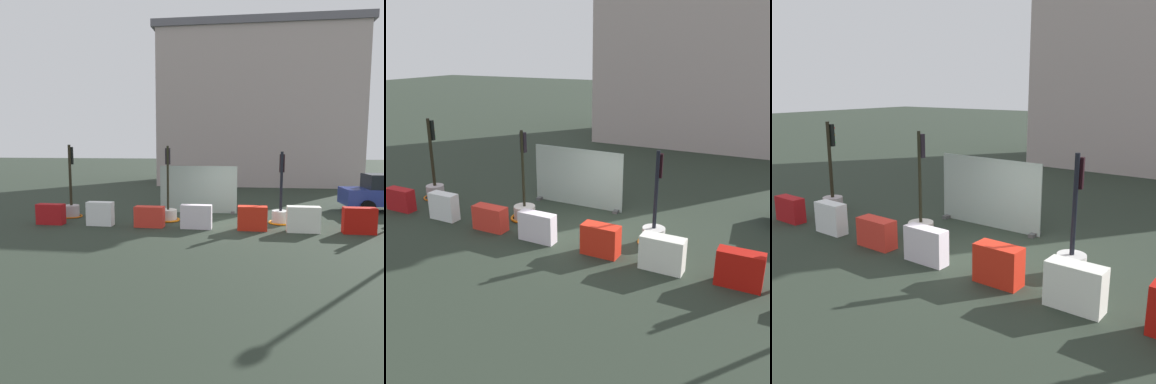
{
  "view_description": "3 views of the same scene",
  "coord_description": "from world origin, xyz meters",
  "views": [
    {
      "loc": [
        0.78,
        -15.45,
        3.16
      ],
      "look_at": [
        -1.43,
        0.58,
        1.11
      ],
      "focal_mm": 36.94,
      "sensor_mm": 36.0,
      "label": 1
    },
    {
      "loc": [
        5.43,
        -11.37,
        5.51
      ],
      "look_at": [
        -0.5,
        0.35,
        1.12
      ],
      "focal_mm": 40.69,
      "sensor_mm": 36.0,
      "label": 2
    },
    {
      "loc": [
        5.66,
        -8.89,
        4.18
      ],
      "look_at": [
        -1.2,
        0.49,
        1.39
      ],
      "focal_mm": 41.29,
      "sensor_mm": 36.0,
      "label": 3
    }
  ],
  "objects": [
    {
      "name": "construction_barrier_6",
      "position": [
        4.69,
        -1.35,
        0.46
      ],
      "size": [
        1.1,
        0.45,
        0.92
      ],
      "color": "#B4110B",
      "rests_on": "ground_plane"
    },
    {
      "name": "construction_barrier_3",
      "position": [
        -1.01,
        -1.31,
        0.44
      ],
      "size": [
        1.15,
        0.39,
        0.88
      ],
      "color": "silver",
      "rests_on": "ground_plane"
    },
    {
      "name": "site_fence_panel",
      "position": [
        -1.34,
        1.99,
        1.0
      ],
      "size": [
        3.46,
        0.5,
        2.11
      ],
      "color": "#94A59C",
      "rests_on": "ground_plane"
    },
    {
      "name": "traffic_light_0",
      "position": [
        -6.56,
        0.24,
        0.52
      ],
      "size": [
        0.92,
        0.92,
        3.05
      ],
      "color": "#B4A6A9",
      "rests_on": "ground_plane"
    },
    {
      "name": "construction_barrier_1",
      "position": [
        -4.72,
        -1.25,
        0.45
      ],
      "size": [
        1.0,
        0.41,
        0.9
      ],
      "color": "white",
      "rests_on": "ground_plane"
    },
    {
      "name": "traffic_light_1",
      "position": [
        -2.33,
        -0.02,
        0.42
      ],
      "size": [
        0.96,
        0.96,
        3.01
      ],
      "color": "silver",
      "rests_on": "ground_plane"
    },
    {
      "name": "construction_barrier_2",
      "position": [
        -2.79,
        -1.27,
        0.39
      ],
      "size": [
        1.1,
        0.48,
        0.77
      ],
      "color": "red",
      "rests_on": "ground_plane"
    },
    {
      "name": "traffic_light_2",
      "position": [
        2.13,
        0.06,
        0.46
      ],
      "size": [
        0.92,
        0.92,
        2.8
      ],
      "color": "beige",
      "rests_on": "ground_plane"
    },
    {
      "name": "construction_barrier_4",
      "position": [
        1.03,
        -1.29,
        0.44
      ],
      "size": [
        1.06,
        0.49,
        0.87
      ],
      "color": "red",
      "rests_on": "ground_plane"
    },
    {
      "name": "construction_barrier_5",
      "position": [
        2.8,
        -1.37,
        0.46
      ],
      "size": [
        1.15,
        0.47,
        0.92
      ],
      "color": "white",
      "rests_on": "ground_plane"
    },
    {
      "name": "construction_barrier_0",
      "position": [
        -6.7,
        -1.29,
        0.39
      ],
      "size": [
        1.06,
        0.42,
        0.79
      ],
      "color": "#B01418",
      "rests_on": "ground_plane"
    },
    {
      "name": "building_main_facade",
      "position": [
        1.53,
        15.97,
        5.81
      ],
      "size": [
        14.93,
        7.5,
        11.58
      ],
      "color": "#B2A19C",
      "rests_on": "ground_plane"
    },
    {
      "name": "ground_plane",
      "position": [
        0.0,
        0.0,
        0.0
      ],
      "size": [
        120.0,
        120.0,
        0.0
      ],
      "primitive_type": "plane",
      "color": "#273026"
    }
  ]
}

